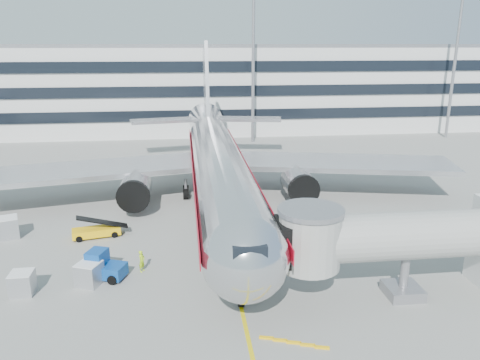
{
  "coord_description": "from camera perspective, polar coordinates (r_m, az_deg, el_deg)",
  "views": [
    {
      "loc": [
        -3.08,
        -33.46,
        15.63
      ],
      "look_at": [
        1.63,
        6.13,
        4.0
      ],
      "focal_mm": 35.0,
      "sensor_mm": 36.0,
      "label": 1
    }
  ],
  "objects": [
    {
      "name": "ground",
      "position": [
        37.06,
        -1.4,
        -8.69
      ],
      "size": [
        180.0,
        180.0,
        0.0
      ],
      "primitive_type": "plane",
      "color": "gray",
      "rests_on": "ground"
    },
    {
      "name": "belt_loader",
      "position": [
        41.25,
        -17.11,
        -5.93
      ],
      "size": [
        4.21,
        2.23,
        1.96
      ],
      "color": "yellow",
      "rests_on": "ground"
    },
    {
      "name": "main_jet",
      "position": [
        46.7,
        -2.8,
        2.12
      ],
      "size": [
        50.95,
        48.7,
        16.06
      ],
      "color": "silver",
      "rests_on": "ground"
    },
    {
      "name": "lead_in_line",
      "position": [
        46.29,
        -2.57,
        -3.48
      ],
      "size": [
        0.25,
        70.0,
        0.01
      ],
      "primitive_type": "cube",
      "color": "yellow",
      "rests_on": "ground"
    },
    {
      "name": "ramp_worker",
      "position": [
        34.41,
        -11.88,
        -9.65
      ],
      "size": [
        0.6,
        0.69,
        1.59
      ],
      "primitive_type": "imported",
      "rotation": [
        0.0,
        0.0,
        1.12
      ],
      "color": "#B6E718",
      "rests_on": "ground"
    },
    {
      "name": "light_mast_centre",
      "position": [
        76.27,
        1.63,
        15.69
      ],
      "size": [
        2.4,
        1.2,
        25.45
      ],
      "color": "gray",
      "rests_on": "ground"
    },
    {
      "name": "jet_bridge",
      "position": [
        31.92,
        22.52,
        -6.66
      ],
      "size": [
        17.8,
        4.5,
        7.0
      ],
      "color": "silver",
      "rests_on": "ground"
    },
    {
      "name": "cargo_container_front",
      "position": [
        33.58,
        -17.9,
        -10.82
      ],
      "size": [
        1.92,
        1.92,
        1.57
      ],
      "color": "#A9ABB0",
      "rests_on": "ground"
    },
    {
      "name": "cargo_container_left",
      "position": [
        34.02,
        -25.01,
        -11.32
      ],
      "size": [
        1.43,
        1.43,
        1.5
      ],
      "color": "#A9ABB0",
      "rests_on": "ground"
    },
    {
      "name": "cargo_container_right",
      "position": [
        43.77,
        -26.47,
        -5.21
      ],
      "size": [
        2.13,
        2.13,
        1.77
      ],
      "color": "#A9ABB0",
      "rests_on": "ground"
    },
    {
      "name": "baggage_tug",
      "position": [
        34.14,
        -16.35,
        -10.05
      ],
      "size": [
        3.05,
        2.44,
        2.01
      ],
      "color": "navy",
      "rests_on": "ground"
    },
    {
      "name": "light_mast_east",
      "position": [
        87.9,
        24.89,
        14.33
      ],
      "size": [
        2.4,
        1.2,
        25.45
      ],
      "color": "gray",
      "rests_on": "ground"
    },
    {
      "name": "terminal",
      "position": [
        91.79,
        -4.93,
        11.31
      ],
      "size": [
        150.0,
        24.25,
        15.6
      ],
      "color": "silver",
      "rests_on": "ground"
    }
  ]
}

